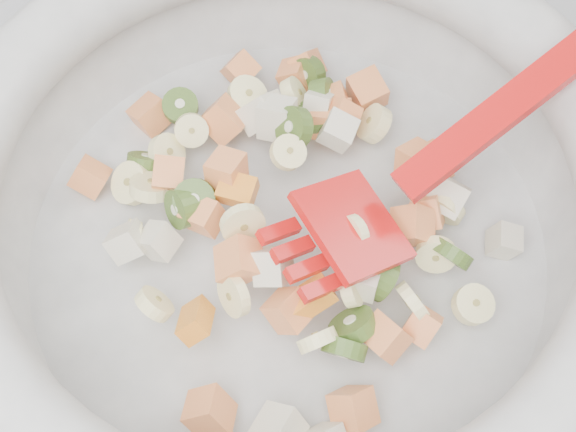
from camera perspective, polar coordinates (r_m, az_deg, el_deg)
counter at (r=0.95m, az=-2.00°, el=-14.78°), size 2.00×0.60×0.90m
mixing_bowl at (r=0.46m, az=0.04°, el=0.91°), size 0.45×0.41×0.15m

